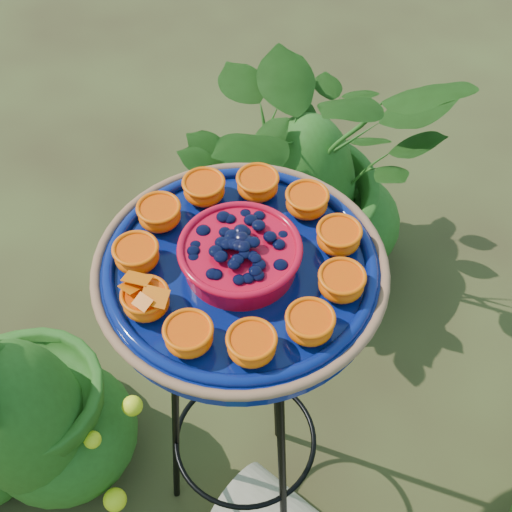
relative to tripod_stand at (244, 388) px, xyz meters
name	(u,v)px	position (x,y,z in m)	size (l,w,h in m)	color
tripod_stand	(244,388)	(0.00, 0.00, 0.00)	(0.40, 0.40, 0.86)	black
feeder_dish	(240,267)	(0.00, 0.00, 0.38)	(0.56, 0.56, 0.10)	navy
shrub_back_left	(307,160)	(-0.48, 0.63, -0.12)	(0.73, 0.63, 0.81)	#244F15
shrub_front_left	(10,395)	(-0.37, -0.34, -0.14)	(0.42, 0.34, 0.77)	#244F15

